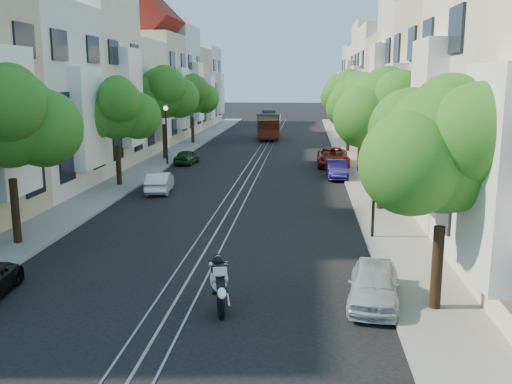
% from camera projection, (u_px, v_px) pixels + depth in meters
% --- Properties ---
extents(ground, '(200.00, 200.00, 0.00)m').
position_uv_depth(ground, '(261.00, 156.00, 46.43)').
color(ground, black).
rests_on(ground, ground).
extents(sidewalk_east, '(2.50, 80.00, 0.12)m').
position_uv_depth(sidewalk_east, '(351.00, 156.00, 45.79)').
color(sidewalk_east, gray).
rests_on(sidewalk_east, ground).
extents(sidewalk_west, '(2.50, 80.00, 0.12)m').
position_uv_depth(sidewalk_west, '(173.00, 154.00, 47.03)').
color(sidewalk_west, gray).
rests_on(sidewalk_west, ground).
extents(rail_left, '(0.06, 80.00, 0.02)m').
position_uv_depth(rail_left, '(254.00, 155.00, 46.47)').
color(rail_left, gray).
rests_on(rail_left, ground).
extents(rail_slot, '(0.06, 80.00, 0.02)m').
position_uv_depth(rail_slot, '(261.00, 156.00, 46.42)').
color(rail_slot, gray).
rests_on(rail_slot, ground).
extents(rail_right, '(0.06, 80.00, 0.02)m').
position_uv_depth(rail_right, '(268.00, 156.00, 46.38)').
color(rail_right, gray).
rests_on(rail_right, ground).
extents(lane_line, '(0.08, 80.00, 0.01)m').
position_uv_depth(lane_line, '(261.00, 156.00, 46.43)').
color(lane_line, tan).
rests_on(lane_line, ground).
extents(townhouses_east, '(7.75, 72.00, 12.00)m').
position_uv_depth(townhouses_east, '(413.00, 91.00, 44.30)').
color(townhouses_east, beige).
rests_on(townhouses_east, ground).
extents(townhouses_west, '(7.75, 72.00, 11.76)m').
position_uv_depth(townhouses_west, '(116.00, 92.00, 46.35)').
color(townhouses_west, silver).
rests_on(townhouses_west, ground).
extents(tree_e_a, '(4.72, 3.87, 6.27)m').
position_uv_depth(tree_e_a, '(447.00, 151.00, 14.64)').
color(tree_e_a, black).
rests_on(tree_e_a, ground).
extents(tree_e_b, '(4.93, 4.08, 6.68)m').
position_uv_depth(tree_e_b, '(385.00, 111.00, 26.29)').
color(tree_e_b, black).
rests_on(tree_e_b, ground).
extents(tree_e_c, '(4.84, 3.99, 6.52)m').
position_uv_depth(tree_e_c, '(362.00, 103.00, 37.06)').
color(tree_e_c, black).
rests_on(tree_e_c, ground).
extents(tree_e_d, '(5.01, 4.16, 6.85)m').
position_uv_depth(tree_e_d, '(350.00, 94.00, 47.75)').
color(tree_e_d, black).
rests_on(tree_e_d, ground).
extents(tree_w_a, '(4.93, 4.08, 6.68)m').
position_uv_depth(tree_w_a, '(9.00, 120.00, 20.69)').
color(tree_w_a, black).
rests_on(tree_w_a, ground).
extents(tree_w_b, '(4.72, 3.87, 6.27)m').
position_uv_depth(tree_w_b, '(117.00, 111.00, 32.47)').
color(tree_w_b, black).
rests_on(tree_w_b, ground).
extents(tree_w_c, '(5.13, 4.28, 7.09)m').
position_uv_depth(tree_w_c, '(164.00, 93.00, 43.08)').
color(tree_w_c, black).
rests_on(tree_w_c, ground).
extents(tree_w_d, '(4.84, 3.99, 6.52)m').
position_uv_depth(tree_w_d, '(192.00, 95.00, 53.92)').
color(tree_w_d, black).
rests_on(tree_w_d, ground).
extents(lamp_east, '(0.32, 0.32, 4.16)m').
position_uv_depth(lamp_east, '(375.00, 168.00, 21.89)').
color(lamp_east, black).
rests_on(lamp_east, ground).
extents(lamp_west, '(0.32, 0.32, 4.16)m').
position_uv_depth(lamp_west, '(166.00, 126.00, 40.54)').
color(lamp_west, black).
rests_on(lamp_west, ground).
extents(sportbike_rider, '(0.72, 2.21, 1.54)m').
position_uv_depth(sportbike_rider, '(219.00, 280.00, 15.62)').
color(sportbike_rider, black).
rests_on(sportbike_rider, ground).
extents(cable_car, '(2.42, 7.29, 2.78)m').
position_uv_depth(cable_car, '(269.00, 123.00, 58.91)').
color(cable_car, black).
rests_on(cable_car, ground).
extents(parked_car_e_near, '(1.83, 3.58, 1.17)m').
position_uv_depth(parked_car_e_near, '(374.00, 284.00, 15.93)').
color(parked_car_e_near, '#B3BABF').
rests_on(parked_car_e_near, ground).
extents(parked_car_e_mid, '(1.34, 3.51, 1.14)m').
position_uv_depth(parked_car_e_mid, '(337.00, 169.00, 35.87)').
color(parked_car_e_mid, '#120E47').
rests_on(parked_car_e_mid, ground).
extents(parked_car_e_far, '(2.25, 4.81, 1.33)m').
position_uv_depth(parked_car_e_far, '(333.00, 157.00, 40.74)').
color(parked_car_e_far, maroon).
rests_on(parked_car_e_far, ground).
extents(parked_car_w_mid, '(1.58, 3.56, 1.14)m').
position_uv_depth(parked_car_w_mid, '(160.00, 182.00, 31.55)').
color(parked_car_w_mid, silver).
rests_on(parked_car_w_mid, ground).
extents(parked_car_w_far, '(1.56, 3.22, 1.06)m').
position_uv_depth(parked_car_w_far, '(187.00, 157.00, 41.81)').
color(parked_car_w_far, '#183816').
rests_on(parked_car_w_far, ground).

